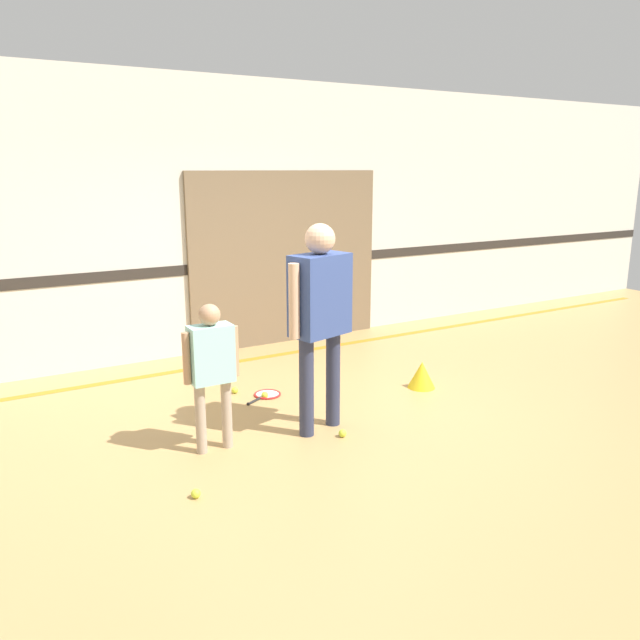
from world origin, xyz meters
name	(u,v)px	position (x,y,z in m)	size (l,w,h in m)	color
ground_plane	(329,422)	(0.00, 0.00, 0.00)	(16.00, 16.00, 0.00)	tan
wall_back	(214,219)	(0.00, 2.62, 1.60)	(16.00, 0.07, 3.20)	silver
wall_panel	(287,258)	(0.91, 2.56, 1.07)	(2.56, 0.05, 2.15)	#756047
floor_stripe	(238,361)	(0.00, 2.05, 0.00)	(14.40, 0.10, 0.01)	orange
person_instructor	(320,306)	(-0.14, -0.08, 1.08)	(0.64, 0.39, 1.75)	#2D334C
person_student_left	(211,362)	(-1.06, -0.01, 0.73)	(0.45, 0.18, 1.18)	tan
racket_spare_on_floor	(266,395)	(-0.19, 0.88, 0.01)	(0.47, 0.36, 0.03)	red
tennis_ball_near_instructor	(343,433)	(-0.06, -0.32, 0.03)	(0.07, 0.07, 0.07)	#CCE038
tennis_ball_by_spare_racket	(265,395)	(-0.24, 0.82, 0.03)	(0.07, 0.07, 0.07)	#CCE038
tennis_ball_stray_left	(235,390)	(-0.43, 1.09, 0.03)	(0.07, 0.07, 0.07)	#CCE038
tennis_ball_stray_right	(196,494)	(-1.45, -0.65, 0.03)	(0.07, 0.07, 0.07)	#CCE038
training_cone	(422,375)	(1.27, 0.30, 0.14)	(0.28, 0.28, 0.27)	yellow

